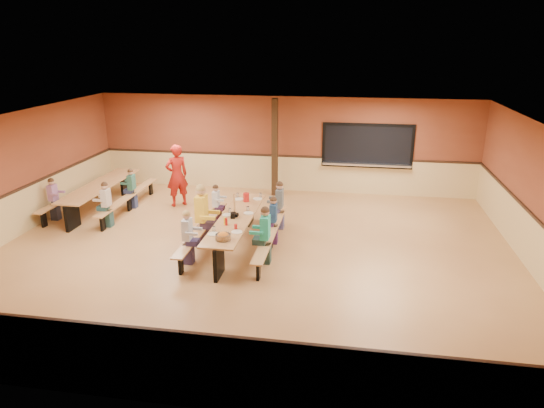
# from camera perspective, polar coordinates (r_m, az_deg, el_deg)

# --- Properties ---
(ground) EXTENTS (12.00, 12.00, 0.00)m
(ground) POSITION_cam_1_polar(r_m,az_deg,el_deg) (11.23, -2.24, -5.72)
(ground) COLOR #A16C3D
(ground) RESTS_ON ground
(room_envelope) EXTENTS (12.04, 10.04, 3.02)m
(room_envelope) POSITION_cam_1_polar(r_m,az_deg,el_deg) (10.96, -2.28, -2.43)
(room_envelope) COLOR brown
(room_envelope) RESTS_ON ground
(kitchen_pass_through) EXTENTS (2.78, 0.28, 1.38)m
(kitchen_pass_through) POSITION_cam_1_polar(r_m,az_deg,el_deg) (15.30, 11.15, 6.51)
(kitchen_pass_through) COLOR black
(kitchen_pass_through) RESTS_ON ground
(structural_post) EXTENTS (0.18, 0.18, 3.00)m
(structural_post) POSITION_cam_1_polar(r_m,az_deg,el_deg) (14.92, 0.33, 6.60)
(structural_post) COLOR black
(structural_post) RESTS_ON ground
(cafeteria_table_main) EXTENTS (1.91, 3.70, 0.74)m
(cafeteria_table_main) POSITION_cam_1_polar(r_m,az_deg,el_deg) (11.36, -4.24, -2.57)
(cafeteria_table_main) COLOR #B47D47
(cafeteria_table_main) RESTS_ON ground
(cafeteria_table_second) EXTENTS (1.91, 3.70, 0.74)m
(cafeteria_table_second) POSITION_cam_1_polar(r_m,az_deg,el_deg) (14.70, -19.47, 1.38)
(cafeteria_table_second) COLOR #B47D47
(cafeteria_table_second) RESTS_ON ground
(seated_child_white_left) EXTENTS (0.37, 0.30, 1.20)m
(seated_child_white_left) POSITION_cam_1_polar(r_m,az_deg,el_deg) (10.63, -9.90, -3.92)
(seated_child_white_left) COLOR silver
(seated_child_white_left) RESTS_ON ground
(seated_adult_yellow) EXTENTS (0.49, 0.40, 1.46)m
(seated_adult_yellow) POSITION_cam_1_polar(r_m,az_deg,el_deg) (11.51, -8.26, -1.36)
(seated_adult_yellow) COLOR yellow
(seated_adult_yellow) RESTS_ON ground
(seated_child_grey_left) EXTENTS (0.32, 0.26, 1.11)m
(seated_child_grey_left) POSITION_cam_1_polar(r_m,az_deg,el_deg) (12.67, -6.58, -0.22)
(seated_child_grey_left) COLOR silver
(seated_child_grey_left) RESTS_ON ground
(seated_child_teal_right) EXTENTS (0.40, 0.33, 1.28)m
(seated_child_teal_right) POSITION_cam_1_polar(r_m,az_deg,el_deg) (10.48, -0.81, -3.74)
(seated_child_teal_right) COLOR #25A988
(seated_child_teal_right) RESTS_ON ground
(seated_child_navy_right) EXTENTS (0.34, 0.28, 1.15)m
(seated_child_navy_right) POSITION_cam_1_polar(r_m,az_deg,el_deg) (11.51, 0.16, -1.96)
(seated_child_navy_right) COLOR navy
(seated_child_navy_right) RESTS_ON ground
(seated_child_char_right) EXTENTS (0.38, 0.31, 1.24)m
(seated_child_char_right) POSITION_cam_1_polar(r_m,az_deg,el_deg) (12.41, 0.89, -0.18)
(seated_child_char_right) COLOR #4D5458
(seated_child_char_right) RESTS_ON ground
(seated_child_purple_sec) EXTENTS (0.34, 0.28, 1.15)m
(seated_child_purple_sec) POSITION_cam_1_polar(r_m,az_deg,el_deg) (14.28, -24.30, 0.50)
(seated_child_purple_sec) COLOR #9C6695
(seated_child_purple_sec) RESTS_ON ground
(seated_child_green_sec) EXTENTS (0.34, 0.28, 1.15)m
(seated_child_green_sec) POSITION_cam_1_polar(r_m,az_deg,el_deg) (14.53, -16.15, 1.74)
(seated_child_green_sec) COLOR #2D6453
(seated_child_green_sec) RESTS_ON ground
(seated_child_tan_sec) EXTENTS (0.36, 0.30, 1.19)m
(seated_child_tan_sec) POSITION_cam_1_polar(r_m,az_deg,el_deg) (13.25, -18.88, -0.09)
(seated_child_tan_sec) COLOR #BBAB98
(seated_child_tan_sec) RESTS_ON ground
(standing_woman) EXTENTS (0.79, 0.76, 1.82)m
(standing_woman) POSITION_cam_1_polar(r_m,az_deg,el_deg) (14.36, -11.13, 3.33)
(standing_woman) COLOR #AE1B13
(standing_woman) RESTS_ON ground
(punch_pitcher) EXTENTS (0.16, 0.16, 0.22)m
(punch_pitcher) POSITION_cam_1_polar(r_m,az_deg,el_deg) (12.33, -3.05, 0.80)
(punch_pitcher) COLOR red
(punch_pitcher) RESTS_ON cafeteria_table_main
(chip_bowl) EXTENTS (0.32, 0.32, 0.15)m
(chip_bowl) POSITION_cam_1_polar(r_m,az_deg,el_deg) (10.04, -5.77, -3.81)
(chip_bowl) COLOR orange
(chip_bowl) RESTS_ON cafeteria_table_main
(napkin_dispenser) EXTENTS (0.10, 0.14, 0.13)m
(napkin_dispenser) POSITION_cam_1_polar(r_m,az_deg,el_deg) (11.22, -4.58, -1.33)
(napkin_dispenser) COLOR black
(napkin_dispenser) RESTS_ON cafeteria_table_main
(condiment_mustard) EXTENTS (0.06, 0.06, 0.17)m
(condiment_mustard) POSITION_cam_1_polar(r_m,az_deg,el_deg) (10.82, -5.55, -2.04)
(condiment_mustard) COLOR yellow
(condiment_mustard) RESTS_ON cafeteria_table_main
(condiment_ketchup) EXTENTS (0.06, 0.06, 0.17)m
(condiment_ketchup) POSITION_cam_1_polar(r_m,az_deg,el_deg) (10.79, -5.40, -2.08)
(condiment_ketchup) COLOR #B2140F
(condiment_ketchup) RESTS_ON cafeteria_table_main
(table_paddle) EXTENTS (0.16, 0.16, 0.56)m
(table_paddle) POSITION_cam_1_polar(r_m,az_deg,el_deg) (11.31, -4.41, -0.77)
(table_paddle) COLOR black
(table_paddle) RESTS_ON cafeteria_table_main
(place_settings) EXTENTS (0.65, 3.30, 0.11)m
(place_settings) POSITION_cam_1_polar(r_m,az_deg,el_deg) (11.27, -4.27, -1.29)
(place_settings) COLOR beige
(place_settings) RESTS_ON cafeteria_table_main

